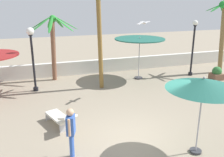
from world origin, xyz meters
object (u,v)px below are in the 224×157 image
(lamp_post_0, at_px, (193,44))
(planter, at_px, (217,74))
(patio_umbrella_1, at_px, (140,41))
(guest_0, at_px, (71,129))
(palm_tree_1, at_px, (99,21))
(seagull_1, at_px, (143,23))
(patio_umbrella_0, at_px, (203,84))
(lounge_chair_0, at_px, (61,117))
(lamp_post_1, at_px, (32,50))
(palm_tree_0, at_px, (222,29))
(palm_tree_2, at_px, (53,38))

(lamp_post_0, relative_size, planter, 4.31)
(patio_umbrella_1, bearing_deg, guest_0, -127.57)
(palm_tree_1, distance_m, guest_0, 7.33)
(lamp_post_0, height_order, seagull_1, seagull_1)
(patio_umbrella_0, distance_m, lounge_chair_0, 5.57)
(patio_umbrella_0, distance_m, guest_0, 4.34)
(palm_tree_1, xyz_separation_m, lamp_post_1, (-3.56, 0.60, -1.52))
(lounge_chair_0, bearing_deg, guest_0, -87.72)
(lamp_post_1, bearing_deg, palm_tree_0, -0.49)
(guest_0, relative_size, seagull_1, 1.75)
(seagull_1, bearing_deg, palm_tree_0, 18.40)
(lamp_post_0, bearing_deg, lounge_chair_0, -153.96)
(palm_tree_1, relative_size, guest_0, 3.48)
(lamp_post_0, bearing_deg, palm_tree_2, 168.11)
(lamp_post_0, xyz_separation_m, seagull_1, (-4.73, -2.29, 1.68))
(palm_tree_1, height_order, seagull_1, palm_tree_1)
(palm_tree_0, relative_size, planter, 5.71)
(patio_umbrella_0, relative_size, lamp_post_0, 0.73)
(patio_umbrella_1, height_order, palm_tree_0, palm_tree_0)
(patio_umbrella_0, bearing_deg, planter, 45.97)
(palm_tree_0, bearing_deg, palm_tree_2, 170.49)
(patio_umbrella_0, height_order, lamp_post_1, lamp_post_1)
(patio_umbrella_1, height_order, planter, patio_umbrella_1)
(palm_tree_2, xyz_separation_m, lamp_post_0, (8.79, -1.85, -0.52))
(lamp_post_1, bearing_deg, guest_0, -82.27)
(palm_tree_0, relative_size, guest_0, 2.79)
(patio_umbrella_1, distance_m, palm_tree_0, 5.89)
(palm_tree_0, xyz_separation_m, lounge_chair_0, (-11.45, -4.53, -2.59))
(palm_tree_0, bearing_deg, lamp_post_0, -179.73)
(guest_0, bearing_deg, lamp_post_0, 36.33)
(palm_tree_1, bearing_deg, lamp_post_1, 170.44)
(patio_umbrella_0, distance_m, planter, 9.14)
(lamp_post_0, relative_size, lamp_post_1, 1.04)
(patio_umbrella_0, distance_m, palm_tree_1, 7.50)
(lamp_post_0, bearing_deg, palm_tree_1, -175.75)
(lounge_chair_0, distance_m, guest_0, 2.31)
(palm_tree_1, bearing_deg, planter, -6.28)
(lamp_post_1, bearing_deg, palm_tree_2, 53.10)
(planter, bearing_deg, seagull_1, -170.37)
(patio_umbrella_1, bearing_deg, seagull_1, -111.54)
(seagull_1, bearing_deg, palm_tree_2, 134.43)
(palm_tree_1, height_order, palm_tree_2, palm_tree_1)
(palm_tree_2, bearing_deg, seagull_1, -45.57)
(guest_0, bearing_deg, palm_tree_2, 87.52)
(lamp_post_1, height_order, lounge_chair_0, lamp_post_1)
(planter, bearing_deg, lamp_post_1, 172.66)
(palm_tree_0, relative_size, lounge_chair_0, 2.53)
(lamp_post_0, relative_size, seagull_1, 3.69)
(palm_tree_1, relative_size, seagull_1, 6.08)
(patio_umbrella_0, xyz_separation_m, palm_tree_0, (7.36, 7.73, 0.58))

